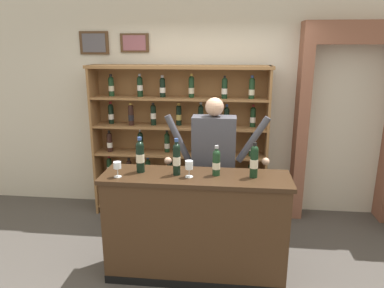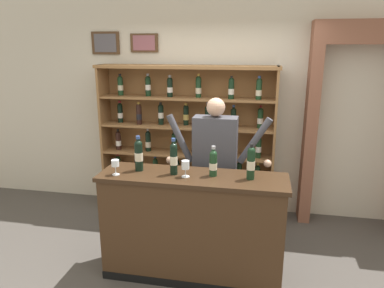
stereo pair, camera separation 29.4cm
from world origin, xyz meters
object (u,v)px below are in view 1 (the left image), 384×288
Objects in this scene: shopkeeper at (214,158)px; tasting_bottle_brunello at (177,158)px; tasting_bottle_prosecco at (140,156)px; tasting_bottle_super_tuscan at (216,162)px; tasting_counter at (196,227)px; wine_glass_spare at (189,166)px; wine_glass_center at (117,166)px; wine_shelf at (180,138)px; tasting_bottle_grappa at (254,161)px.

tasting_bottle_brunello is (-0.32, -0.52, 0.15)m from shopkeeper.
tasting_bottle_super_tuscan is at bearing -0.76° from tasting_bottle_prosecco.
wine_glass_spare is (-0.06, -0.05, 0.63)m from tasting_counter.
tasting_bottle_super_tuscan is 1.98× the size of wine_glass_center.
shopkeeper is at bearing 95.48° from tasting_bottle_super_tuscan.
shopkeeper reaches higher than wine_glass_spare.
wine_glass_spare is at bearing -108.98° from shopkeeper.
tasting_counter is 6.16× the size of tasting_bottle_super_tuscan.
shopkeeper is at bearing 35.86° from tasting_bottle_prosecco.
wine_shelf is 1.56m from wine_glass_center.
tasting_bottle_prosecco is 0.24m from wine_glass_center.
shopkeeper is 0.66m from tasting_bottle_grappa.
wine_glass_center is at bearing -170.48° from tasting_counter.
shopkeeper is 0.61m from wine_glass_spare.
wine_shelf reaches higher than tasting_counter.
wine_glass_center is at bearing -138.00° from tasting_bottle_prosecco.
tasting_bottle_super_tuscan is at bearing 4.70° from tasting_bottle_brunello.
tasting_counter is 1.03× the size of shopkeeper.
wine_shelf is 1.47m from tasting_bottle_super_tuscan.
tasting_bottle_prosecco is 0.98× the size of tasting_bottle_brunello.
tasting_bottle_super_tuscan reaches higher than tasting_counter.
wine_shelf is 1.41m from tasting_bottle_brunello.
tasting_bottle_brunello is (-0.18, -0.00, 0.69)m from tasting_counter.
tasting_bottle_prosecco is at bearing 42.00° from wine_glass_center.
tasting_counter is 0.86m from tasting_bottle_grappa.
tasting_bottle_brunello is (0.35, -0.04, 0.00)m from tasting_bottle_prosecco.
shopkeeper is 5.98× the size of tasting_bottle_super_tuscan.
wine_shelf reaches higher than tasting_bottle_super_tuscan.
tasting_bottle_super_tuscan is (0.36, 0.03, -0.03)m from tasting_bottle_brunello.
shopkeeper is at bearing 71.02° from wine_glass_spare.
wine_shelf is 1.65m from tasting_bottle_grappa.
tasting_bottle_grappa reaches higher than wine_glass_center.
shopkeeper is 4.99× the size of tasting_bottle_prosecco.
wine_glass_spare is (0.65, 0.07, 0.00)m from wine_glass_center.
tasting_bottle_prosecco is 0.48m from wine_glass_spare.
tasting_bottle_grappa is (0.39, -0.51, 0.15)m from shopkeeper.
shopkeeper is (0.14, 0.52, 0.53)m from tasting_counter.
tasting_bottle_brunello is at bearing -121.24° from shopkeeper.
wine_shelf reaches higher than shopkeeper.
tasting_bottle_super_tuscan is 0.34m from tasting_bottle_grappa.
tasting_bottle_prosecco is 0.72m from tasting_bottle_super_tuscan.
wine_shelf is at bearing 76.82° from wine_glass_center.
wine_glass_spare is at bearing -139.61° from tasting_counter.
shopkeeper reaches higher than tasting_bottle_super_tuscan.
wine_glass_spare is (-0.20, -0.57, 0.10)m from shopkeeper.
tasting_bottle_brunello reaches higher than wine_glass_center.
tasting_bottle_super_tuscan is (0.05, -0.49, 0.12)m from shopkeeper.
tasting_bottle_super_tuscan is at bearing 17.48° from wine_glass_spare.
tasting_counter is 0.76m from shopkeeper.
wine_shelf is 1.53m from tasting_counter.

